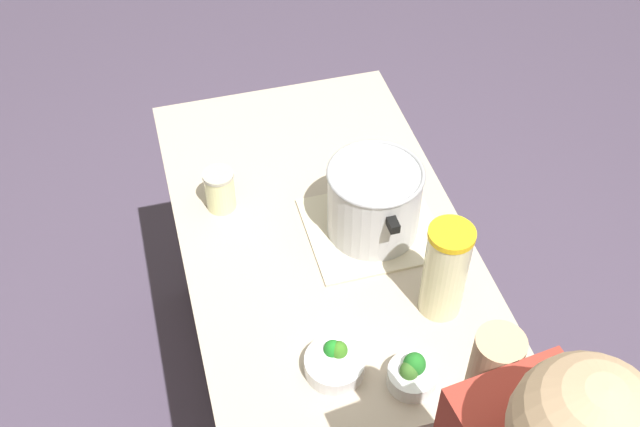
# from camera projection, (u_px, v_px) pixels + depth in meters

# --- Properties ---
(ground_plane) EXTENTS (8.00, 8.00, 0.00)m
(ground_plane) POSITION_uv_depth(u_px,v_px,m) (320.00, 400.00, 2.75)
(ground_plane) COLOR #4D4157
(counter_slab) EXTENTS (1.25, 0.75, 0.91)m
(counter_slab) POSITION_uv_depth(u_px,v_px,m) (320.00, 325.00, 2.42)
(counter_slab) COLOR #B8A793
(counter_slab) RESTS_ON ground_plane
(dish_cloth) EXTENTS (0.31, 0.34, 0.01)m
(dish_cloth) POSITION_uv_depth(u_px,v_px,m) (372.00, 229.00, 2.08)
(dish_cloth) COLOR beige
(dish_cloth) RESTS_ON counter_slab
(cooking_pot) EXTENTS (0.32, 0.25, 0.21)m
(cooking_pot) POSITION_uv_depth(u_px,v_px,m) (374.00, 200.00, 2.00)
(cooking_pot) COLOR #B7B7BC
(cooking_pot) RESTS_ON dish_cloth
(lemonade_pitcher) EXTENTS (0.11, 0.11, 0.27)m
(lemonade_pitcher) POSITION_uv_depth(u_px,v_px,m) (445.00, 270.00, 1.81)
(lemonade_pitcher) COLOR beige
(lemonade_pitcher) RESTS_ON counter_slab
(mason_jar) EXTENTS (0.08, 0.08, 0.12)m
(mason_jar) POSITION_uv_depth(u_px,v_px,m) (220.00, 190.00, 2.10)
(mason_jar) COLOR beige
(mason_jar) RESTS_ON counter_slab
(broccoli_bowl_front) EXTENTS (0.11, 0.11, 0.09)m
(broccoli_bowl_front) POSITION_uv_depth(u_px,v_px,m) (412.00, 374.00, 1.74)
(broccoli_bowl_front) COLOR silver
(broccoli_bowl_front) RESTS_ON counter_slab
(broccoli_bowl_center) EXTENTS (0.14, 0.14, 0.07)m
(broccoli_bowl_center) POSITION_uv_depth(u_px,v_px,m) (335.00, 362.00, 1.77)
(broccoli_bowl_center) COLOR silver
(broccoli_bowl_center) RESTS_ON counter_slab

